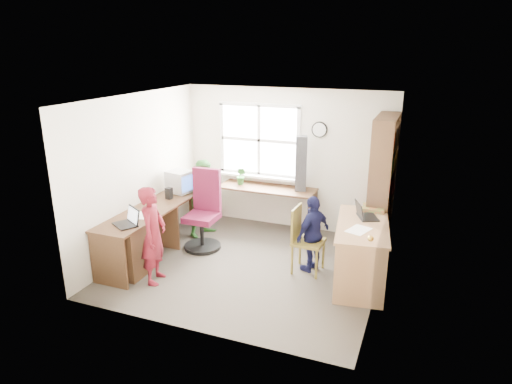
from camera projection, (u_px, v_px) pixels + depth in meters
room at (253, 184)px, 6.34m from camera, size 3.64×3.44×2.44m
l_desk at (160, 231)px, 6.69m from camera, size 2.38×2.95×0.75m
right_desk at (362, 240)px, 6.04m from camera, size 0.85×1.50×0.82m
bookshelf at (382, 189)px, 6.80m from camera, size 0.30×1.02×2.10m
swivel_chair at (204, 215)px, 7.12m from camera, size 0.59×0.59×1.24m
wooden_chair at (304, 237)px, 6.34m from camera, size 0.42×0.42×0.94m
crt_monitor at (180, 182)px, 7.43m from camera, size 0.43×0.40×0.36m
laptop_left at (128, 221)px, 6.13m from camera, size 0.43×0.41×0.23m
laptop_right at (364, 214)px, 6.16m from camera, size 0.38×0.41×0.22m
speaker_a at (169, 193)px, 7.15m from camera, size 0.10×0.10×0.18m
speaker_b at (186, 183)px, 7.68m from camera, size 0.10×0.10×0.17m
cd_tower at (301, 164)px, 7.46m from camera, size 0.22×0.21×0.91m
game_box at (373, 208)px, 6.46m from camera, size 0.33×0.33×0.06m
paper_a at (140, 215)px, 6.47m from camera, size 0.29×0.35×0.00m
paper_b at (358, 230)px, 5.77m from camera, size 0.33×0.39×0.00m
potted_plant at (241, 176)px, 7.85m from camera, size 0.20×0.18×0.31m
person_red at (153, 235)px, 6.01m from camera, size 0.41×0.54×1.33m
person_green at (206, 198)px, 7.54m from camera, size 0.66×0.75×1.29m
person_navy at (313, 234)px, 6.35m from camera, size 0.51×0.70×1.10m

